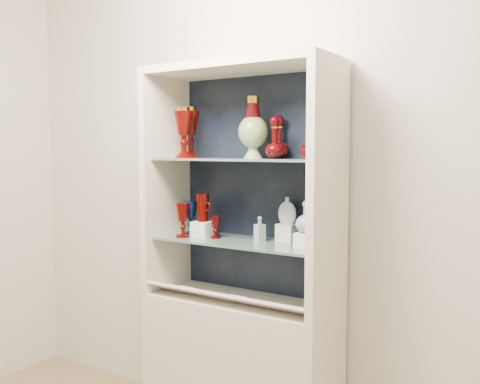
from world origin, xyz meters
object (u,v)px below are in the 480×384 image
Objects in this scene: clear_square_bottle at (260,229)px; flat_flask at (287,210)px; ruby_pitcher at (203,207)px; ruby_decanter_b at (279,135)px; ruby_goblet_tall at (183,220)px; cameo_medallion at (327,213)px; enamel_urn at (253,127)px; lidded_bowl at (310,148)px; cobalt_goblet at (190,218)px; ruby_decanter_a at (274,135)px; clear_round_decanter at (306,218)px; ruby_goblet_small at (216,227)px; pedestal_lamp_right at (190,132)px; pedestal_lamp_left at (184,133)px.

flat_flask is (0.12, 0.07, 0.10)m from clear_square_bottle.
ruby_decanter_b is at bearing 29.00° from ruby_pitcher.
ruby_goblet_tall is 1.30× the size of flat_flask.
cameo_medallion is at bearing 7.31° from clear_square_bottle.
enamel_urn is 0.36m from lidded_bowl.
flat_flask is (0.53, 0.18, 0.07)m from ruby_goblet_tall.
cobalt_goblet is 0.43m from clear_square_bottle.
ruby_decanter_a reaches higher than cameo_medallion.
ruby_goblet_tall is 1.44× the size of cameo_medallion.
clear_round_decanter is (0.61, -0.00, -0.01)m from ruby_pitcher.
ruby_pitcher is 1.04× the size of clear_round_decanter.
cobalt_goblet reaches higher than ruby_goblet_small.
ruby_goblet_tall is 1.42× the size of clear_square_bottle.
enamel_urn is (0.40, -0.00, 0.02)m from pedestal_lamp_right.
lidded_bowl is (0.74, -0.06, -0.09)m from pedestal_lamp_right.
enamel_urn is 0.62m from ruby_goblet_tall.
flat_flask is at bearing 69.72° from ruby_decanter_a.
ruby_pitcher is 1.20× the size of cameo_medallion.
clear_square_bottle is (-0.09, 0.01, -0.47)m from ruby_decanter_a.
flat_flask reaches higher than ruby_goblet_small.
pedestal_lamp_right reaches higher than clear_square_bottle.
ruby_pitcher reaches higher than ruby_goblet_tall.
enamel_urn reaches higher than ruby_goblet_small.
cameo_medallion is at bearing 48.65° from clear_round_decanter.
cobalt_goblet is (-0.73, 0.04, -0.38)m from lidded_bowl.
ruby_goblet_tall is 1.58× the size of ruby_goblet_small.
pedestal_lamp_right is 0.88m from cameo_medallion.
flat_flask is at bearing 25.27° from ruby_pitcher.
ruby_decanter_b is at bearing 162.81° from cameo_medallion.
pedestal_lamp_left is 0.71m from lidded_bowl.
pedestal_lamp_right is at bearing 176.69° from clear_round_decanter.
clear_square_bottle is at bearing 169.51° from lidded_bowl.
enamel_urn reaches higher than flat_flask.
cameo_medallion is (0.28, -0.04, -0.37)m from ruby_decanter_b.
clear_round_decanter is (0.32, -0.04, -0.43)m from enamel_urn.
lidded_bowl is at bearing -36.79° from flat_flask.
cobalt_goblet is 0.20m from ruby_goblet_small.
flat_flask is at bearing 18.72° from ruby_goblet_tall.
ruby_decanter_a is (0.53, -0.02, -0.02)m from pedestal_lamp_right.
pedestal_lamp_right is 0.54m from ruby_goblet_small.
ruby_pitcher is 0.46m from flat_flask.
ruby_decanter_a is 1.83× the size of cameo_medallion.
flat_flask reaches higher than ruby_goblet_tall.
ruby_decanter_b is at bearing 11.56° from cobalt_goblet.
ruby_pitcher is at bearing 44.24° from ruby_goblet_tall.
enamel_urn is 2.04× the size of ruby_pitcher.
ruby_goblet_small is at bearing -13.96° from pedestal_lamp_right.
pedestal_lamp_right is at bearing 106.99° from ruby_goblet_tall.
lidded_bowl is 0.33m from clear_round_decanter.
ruby_decanter_b reaches higher than ruby_goblet_small.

